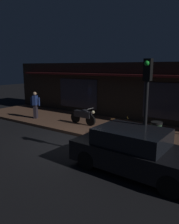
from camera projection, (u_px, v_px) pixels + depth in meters
ground_plane at (66, 143)px, 9.80m from camera, size 60.00×60.00×0.00m
sidewalk_slab at (101, 126)px, 12.19m from camera, size 18.00×4.00×0.15m
storefront_building at (129, 90)px, 14.56m from camera, size 18.00×3.30×3.60m
motorcycle at (83, 116)px, 12.26m from camera, size 1.70×0.55×0.97m
bicycle_parked at (118, 129)px, 10.15m from camera, size 1.42×0.93×0.91m
person_photographer at (35, 104)px, 13.63m from camera, size 0.59×0.44×1.67m
trash_bin at (156, 132)px, 9.22m from camera, size 0.48×0.48×0.93m
traffic_light_pole at (147, 94)px, 7.12m from camera, size 0.24×0.33×3.60m
parked_car_near at (134, 151)px, 6.99m from camera, size 4.16×1.89×1.42m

